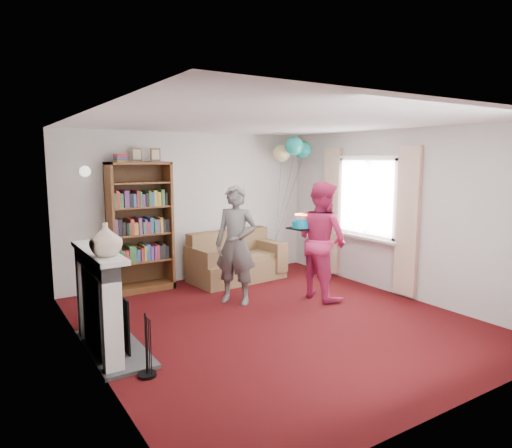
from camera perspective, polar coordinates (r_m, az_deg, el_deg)
ground at (r=5.99m, az=2.44°, el=-11.99°), size 5.00×5.00×0.00m
wall_back at (r=7.86m, az=-8.02°, el=2.15°), size 4.50×0.02×2.50m
wall_left at (r=4.78m, az=-20.32°, el=-2.16°), size 0.02×5.00×2.50m
wall_right at (r=7.21m, az=17.42°, el=1.31°), size 0.02×5.00×2.50m
ceiling at (r=5.64m, az=2.60°, el=12.64°), size 4.50×5.00×0.01m
fireplace at (r=5.17m, az=-18.48°, el=-9.73°), size 0.55×1.80×1.12m
window_bay at (r=7.57m, az=13.67°, el=1.41°), size 0.14×2.02×2.20m
wall_sconce at (r=7.13m, az=-20.60°, el=6.18°), size 0.16×0.23×0.16m
bookcase at (r=7.35m, az=-14.35°, el=-0.53°), size 0.95×0.42×2.23m
sofa at (r=7.88m, az=-2.65°, el=-4.65°), size 1.56×0.83×0.83m
wicker_basket at (r=5.84m, az=-17.85°, el=-11.31°), size 0.38×0.38×0.35m
person_striped at (r=6.51m, az=-2.53°, el=-2.60°), size 0.70×0.74×1.70m
person_magenta at (r=6.82m, az=8.23°, el=-2.01°), size 0.69×0.87×1.74m
birthday_cake at (r=6.68m, az=5.65°, el=-0.05°), size 0.32×0.32×0.22m
balloons at (r=8.24m, az=4.61°, el=9.23°), size 0.87×0.70×1.80m
mantel_vase at (r=4.66m, az=-18.27°, el=-1.84°), size 0.35×0.35×0.33m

